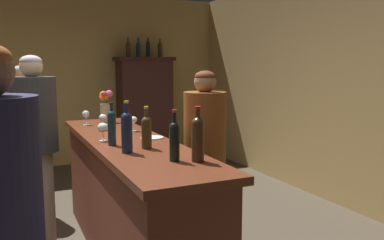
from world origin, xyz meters
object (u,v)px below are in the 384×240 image
Objects in this scene: display_bottle_midright at (160,49)px; wine_glass_rear at (133,120)px; wine_bottle_syrah at (198,136)px; flower_arrangement at (106,105)px; display_bottle_midleft at (138,49)px; patron_by_cabinet at (35,147)px; wine_glass_front at (86,115)px; cheese_plate at (152,138)px; display_bottle_left at (128,49)px; display_cabinet at (145,108)px; patron_near_entrance at (25,132)px; display_bottle_center at (148,48)px; wine_bottle_pinot at (112,126)px; wine_glass_spare at (103,118)px; wine_glass_mid at (103,128)px; bartender at (205,155)px; wine_bottle_malbec at (174,139)px; wine_bottle_merlot at (146,130)px; wine_bottle_chardonnay at (127,130)px; bar_counter at (129,200)px.

wine_glass_rear is at bearing -114.86° from display_bottle_midright.
flower_arrangement is (-0.11, 2.02, 0.02)m from wine_bottle_syrah.
display_bottle_midleft reaches higher than patron_by_cabinet.
cheese_plate is (0.35, -0.98, -0.10)m from wine_glass_front.
display_bottle_left is at bearing 67.95° from flower_arrangement.
display_cabinet is 1.09× the size of patron_near_entrance.
display_bottle_midleft is 0.98× the size of display_bottle_center.
wine_glass_rear is (0.33, 0.57, -0.04)m from wine_bottle_pinot.
display_bottle_left is at bearing -180.00° from display_cabinet.
patron_by_cabinet is (-1.79, -2.79, -0.95)m from display_bottle_midleft.
patron_by_cabinet reaches higher than flower_arrangement.
wine_bottle_syrah is 1.51m from wine_glass_spare.
wine_glass_mid is at bearing 112.40° from wine_bottle_syrah.
bartender reaches higher than wine_glass_front.
display_cabinet is at bearing 76.08° from wine_bottle_syrah.
wine_glass_front is 1.36m from bartender.
bartender is at bearing -45.87° from wine_glass_spare.
display_bottle_midright reaches higher than wine_bottle_syrah.
bartender is at bearing -95.63° from display_bottle_left.
display_cabinet is at bearing 74.21° from wine_bottle_malbec.
wine_bottle_merlot is 3.87m from display_bottle_left.
wine_bottle_chardonnay reaches higher than wine_bottle_merlot.
wine_bottle_pinot is 0.69m from wine_bottle_malbec.
wine_glass_spare reaches higher than cheese_plate.
bar_counter is at bearing -108.96° from display_bottle_midleft.
wine_glass_mid is at bearing -112.05° from display_bottle_midleft.
wine_bottle_malbec reaches higher than wine_glass_rear.
display_cabinet is 0.98m from display_bottle_center.
wine_bottle_pinot is at bearing -110.56° from display_bottle_midleft.
wine_bottle_pinot reaches higher than wine_glass_front.
wine_bottle_chardonnay reaches higher than wine_bottle_malbec.
display_bottle_center is 2.83m from patron_near_entrance.
wine_bottle_chardonnay is 1.17× the size of display_bottle_midright.
display_cabinet reaches higher than wine_bottle_syrah.
wine_bottle_syrah is at bearing -17.76° from patron_near_entrance.
patron_by_cabinet is at bearing 118.35° from wine_bottle_chardonnay.
display_bottle_center is 0.20× the size of patron_near_entrance.
patron_near_entrance is at bearing 126.98° from wine_glass_rear.
wine_bottle_syrah is at bearing -80.28° from wine_glass_spare.
patron_by_cabinet is (-0.51, -0.45, -0.20)m from wine_glass_front.
wine_bottle_merlot is at bearing -22.81° from patron_by_cabinet.
wine_bottle_chardonnay is 0.41m from wine_bottle_malbec.
flower_arrangement is (0.15, 0.53, 0.07)m from wine_glass_spare.
wine_glass_spare is at bearing -105.58° from flower_arrangement.
wine_glass_spare reaches higher than wine_glass_rear.
display_bottle_midright reaches higher than cheese_plate.
wine_glass_spare is at bearing 77.36° from wine_glass_mid.
wine_glass_spare is 3.22m from display_bottle_midright.
wine_bottle_syrah is at bearing -67.60° from wine_glass_mid.
patron_by_cabinet is (-1.63, -2.79, -0.95)m from display_bottle_left.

